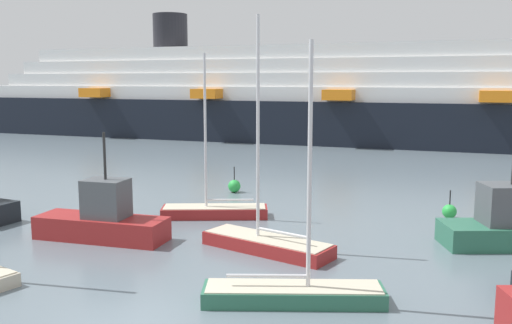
# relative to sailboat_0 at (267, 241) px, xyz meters

# --- Properties ---
(ground_plane) EXTENTS (600.00, 600.00, 0.00)m
(ground_plane) POSITION_rel_sailboat_0_xyz_m (-1.86, -7.41, -0.42)
(ground_plane) COLOR slate
(sailboat_0) EXTENTS (5.59, 3.22, 9.10)m
(sailboat_0) POSITION_rel_sailboat_0_xyz_m (0.00, 0.00, 0.00)
(sailboat_0) COLOR maroon
(sailboat_0) RESTS_ON ground_plane
(sailboat_2) EXTENTS (5.33, 2.98, 7.92)m
(sailboat_2) POSITION_rel_sailboat_0_xyz_m (-3.95, 4.56, -0.04)
(sailboat_2) COLOR maroon
(sailboat_2) RESTS_ON ground_plane
(sailboat_4) EXTENTS (5.62, 2.76, 7.80)m
(sailboat_4) POSITION_rel_sailboat_0_xyz_m (2.18, -4.69, -0.03)
(sailboat_4) COLOR #2D6B51
(sailboat_4) RESTS_ON ground_plane
(fishing_boat_0) EXTENTS (5.64, 1.82, 4.55)m
(fishing_boat_0) POSITION_rel_sailboat_0_xyz_m (-7.02, -0.45, 0.44)
(fishing_boat_0) COLOR maroon
(fishing_boat_0) RESTS_ON ground_plane
(channel_buoy_0) EXTENTS (0.75, 0.75, 1.55)m
(channel_buoy_0) POSITION_rel_sailboat_0_xyz_m (-5.02, 10.58, -0.04)
(channel_buoy_0) COLOR green
(channel_buoy_0) RESTS_ON ground_plane
(channel_buoy_1) EXTENTS (0.69, 0.69, 1.39)m
(channel_buoy_1) POSITION_rel_sailboat_0_xyz_m (7.06, 7.64, -0.07)
(channel_buoy_1) COLOR green
(channel_buoy_1) RESTS_ON ground_plane
(cruise_ship) EXTENTS (81.95, 16.42, 14.41)m
(cruise_ship) POSITION_rel_sailboat_0_xyz_m (-9.40, 40.91, 4.20)
(cruise_ship) COLOR black
(cruise_ship) RESTS_ON ground_plane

